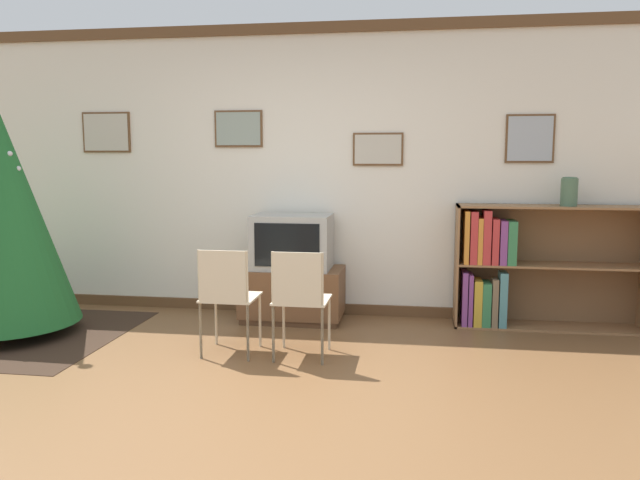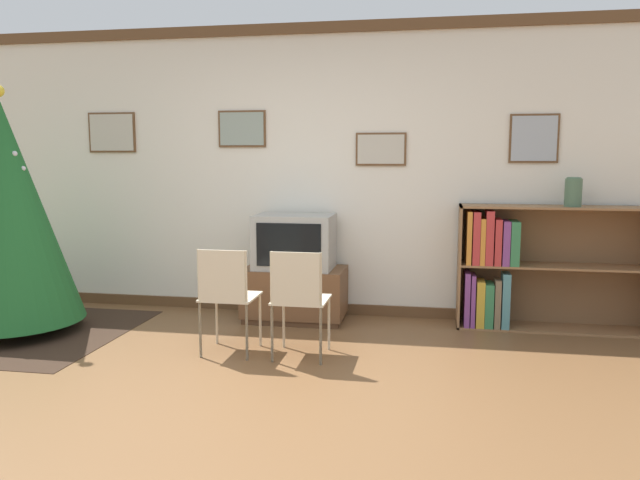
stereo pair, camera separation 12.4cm
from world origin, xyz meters
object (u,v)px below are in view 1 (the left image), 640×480
object	(u,v)px
bookshelf	(515,266)
christmas_tree	(1,212)
television	(292,242)
tv_console	(293,294)
folding_chair_left	(227,295)
vase	(569,191)
folding_chair_right	(300,297)

from	to	relation	value
bookshelf	christmas_tree	bearing A→B (deg)	-167.71
christmas_tree	television	world-z (taller)	christmas_tree
tv_console	television	world-z (taller)	television
tv_console	folding_chair_left	bearing A→B (deg)	-104.09
television	vase	bearing A→B (deg)	1.86
folding_chair_left	folding_chair_right	xyz separation A→B (m)	(0.55, 0.00, 0.00)
christmas_tree	folding_chair_left	bearing A→B (deg)	-7.56
folding_chair_right	vase	xyz separation A→B (m)	(2.11, 1.17, 0.73)
tv_console	folding_chair_right	xyz separation A→B (m)	(0.28, -1.10, 0.23)
television	vase	size ratio (longest dim) A/B	2.84
christmas_tree	folding_chair_left	xyz separation A→B (m)	(2.00, -0.27, -0.56)
vase	television	bearing A→B (deg)	-178.14
tv_console	television	distance (m)	0.48
christmas_tree	vase	xyz separation A→B (m)	(4.66, 0.91, 0.17)
bookshelf	folding_chair_right	bearing A→B (deg)	-144.91
tv_console	christmas_tree	bearing A→B (deg)	-159.94
vase	tv_console	bearing A→B (deg)	-178.21
folding_chair_right	television	bearing A→B (deg)	104.12
tv_console	bookshelf	bearing A→B (deg)	2.73
folding_chair_right	vase	size ratio (longest dim) A/B	3.32
tv_console	folding_chair_left	size ratio (longest dim) A/B	1.11
christmas_tree	vase	bearing A→B (deg)	11.00
christmas_tree	television	xyz separation A→B (m)	(2.28, 0.83, -0.31)
folding_chair_left	folding_chair_right	bearing A→B (deg)	0.00
television	bookshelf	world-z (taller)	bookshelf
christmas_tree	tv_console	distance (m)	2.55
tv_console	folding_chair_right	distance (m)	1.16
bookshelf	television	bearing A→B (deg)	-177.20
folding_chair_left	bookshelf	distance (m)	2.55
television	folding_chair_left	distance (m)	1.16
folding_chair_left	bookshelf	bearing A→B (deg)	27.93
folding_chair_left	bookshelf	xyz separation A→B (m)	(2.25, 1.19, 0.07)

